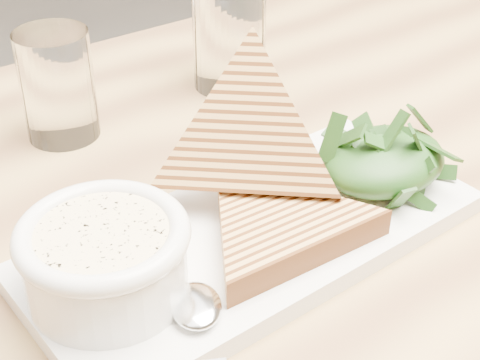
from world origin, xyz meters
TOP-DOWN VIEW (x-y plane):
  - table_top at (-0.24, 0.21)m, footprint 1.25×0.86m
  - table_leg_br at (0.32, 0.56)m, footprint 0.06×0.06m
  - platter at (-0.32, 0.18)m, footprint 0.37×0.18m
  - soup_bowl at (-0.44, 0.18)m, footprint 0.11×0.11m
  - soup at (-0.44, 0.18)m, footprint 0.09×0.09m
  - bowl_rim at (-0.44, 0.18)m, footprint 0.12×0.12m
  - sandwich_flat at (-0.31, 0.16)m, footprint 0.17×0.17m
  - sandwich_lean at (-0.30, 0.22)m, footprint 0.24×0.24m
  - salad_base at (-0.20, 0.17)m, footprint 0.11×0.09m
  - arugula_pile at (-0.20, 0.17)m, footprint 0.11×0.10m
  - spoon_bowl at (-0.41, 0.13)m, footprint 0.05×0.06m
  - glass_near at (-0.38, 0.43)m, footprint 0.07×0.07m
  - glass_far at (-0.18, 0.43)m, footprint 0.08×0.08m

SIDE VIEW (x-z plane):
  - table_leg_br at x=0.32m, z-range 0.00..0.70m
  - table_top at x=-0.24m, z-range 0.70..0.74m
  - platter at x=-0.32m, z-range 0.74..0.75m
  - spoon_bowl at x=-0.41m, z-range 0.75..0.77m
  - sandwich_flat at x=-0.31m, z-range 0.75..0.77m
  - salad_base at x=-0.20m, z-range 0.75..0.80m
  - soup_bowl at x=-0.44m, z-range 0.75..0.80m
  - arugula_pile at x=-0.20m, z-range 0.75..0.81m
  - glass_near at x=-0.38m, z-range 0.74..0.84m
  - glass_far at x=-0.18m, z-range 0.74..0.85m
  - soup at x=-0.44m, z-range 0.80..0.81m
  - bowl_rim at x=-0.44m, z-range 0.80..0.81m
  - sandwich_lean at x=-0.30m, z-range 0.71..0.90m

